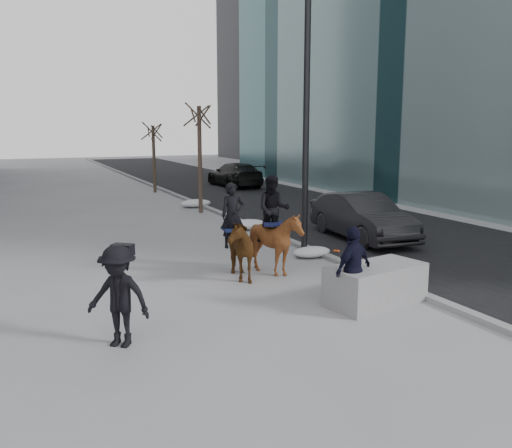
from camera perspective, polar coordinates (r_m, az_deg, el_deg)
name	(u,v)px	position (r m, az deg, el deg)	size (l,w,h in m)	color
ground	(279,302)	(11.76, 2.43, -8.16)	(120.00, 120.00, 0.00)	gray
road	(320,214)	(23.61, 6.71, 1.10)	(8.00, 90.00, 0.01)	black
curb	(234,219)	(21.83, -2.33, 0.57)	(0.25, 90.00, 0.12)	gray
planter	(375,284)	(11.77, 12.47, -6.24)	(2.11, 1.06, 0.85)	gray
car_near	(362,217)	(18.31, 11.10, 0.77)	(1.62, 4.65, 1.53)	black
car_far	(235,175)	(34.12, -2.24, 5.22)	(2.12, 5.21, 1.51)	black
tree_near	(200,154)	(23.59, -5.94, 7.32)	(1.20, 1.20, 5.09)	#3D2C24
tree_far	(154,156)	(31.52, -10.70, 7.09)	(1.20, 1.20, 4.20)	#35291F
mounted_left	(235,243)	(13.34, -2.25, -2.04)	(1.03, 1.91, 2.36)	#46280E
mounted_right	(275,235)	(13.64, 2.03, -1.21)	(1.83, 1.91, 2.51)	#522810
feeder	(353,269)	(11.10, 10.19, -4.72)	(1.11, 1.01, 1.75)	black
camera_crew	(118,296)	(9.51, -14.28, -7.35)	(1.29, 1.22, 1.75)	black
lamppost	(302,80)	(15.79, 4.90, 14.85)	(0.25, 2.81, 9.09)	black
snow_piles	(232,218)	(21.21, -2.54, 0.60)	(1.45, 11.61, 0.37)	silver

